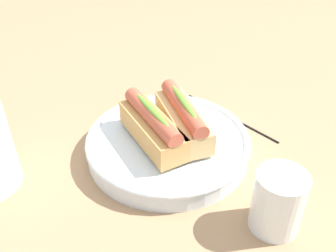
{
  "coord_description": "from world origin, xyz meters",
  "views": [
    {
      "loc": [
        -0.43,
        0.29,
        0.42
      ],
      "look_at": [
        -0.01,
        0.01,
        0.06
      ],
      "focal_mm": 40.74,
      "sensor_mm": 36.0,
      "label": 1
    }
  ],
  "objects_px": {
    "hotdog_front": "(183,118)",
    "water_glass": "(278,203)",
    "serving_bowl": "(168,144)",
    "hotdog_back": "(152,126)",
    "chopstick_near": "(230,117)"
  },
  "relations": [
    {
      "from": "serving_bowl",
      "to": "hotdog_back",
      "type": "height_order",
      "value": "hotdog_back"
    },
    {
      "from": "water_glass",
      "to": "chopstick_near",
      "type": "relative_size",
      "value": 0.41
    },
    {
      "from": "hotdog_front",
      "to": "chopstick_near",
      "type": "height_order",
      "value": "hotdog_front"
    },
    {
      "from": "hotdog_front",
      "to": "chopstick_near",
      "type": "relative_size",
      "value": 0.72
    },
    {
      "from": "hotdog_front",
      "to": "chopstick_near",
      "type": "bearing_deg",
      "value": -79.63
    },
    {
      "from": "hotdog_back",
      "to": "water_glass",
      "type": "xyz_separation_m",
      "value": [
        -0.21,
        -0.06,
        -0.02
      ]
    },
    {
      "from": "hotdog_back",
      "to": "serving_bowl",
      "type": "bearing_deg",
      "value": -98.63
    },
    {
      "from": "water_glass",
      "to": "chopstick_near",
      "type": "xyz_separation_m",
      "value": [
        0.23,
        -0.13,
        -0.04
      ]
    },
    {
      "from": "hotdog_front",
      "to": "water_glass",
      "type": "distance_m",
      "value": 0.21
    },
    {
      "from": "chopstick_near",
      "to": "hotdog_front",
      "type": "bearing_deg",
      "value": 91.27
    },
    {
      "from": "hotdog_back",
      "to": "water_glass",
      "type": "distance_m",
      "value": 0.22
    },
    {
      "from": "serving_bowl",
      "to": "chopstick_near",
      "type": "xyz_separation_m",
      "value": [
        0.02,
        -0.16,
        -0.02
      ]
    },
    {
      "from": "chopstick_near",
      "to": "water_glass",
      "type": "bearing_deg",
      "value": 142.0
    },
    {
      "from": "serving_bowl",
      "to": "hotdog_front",
      "type": "distance_m",
      "value": 0.05
    },
    {
      "from": "hotdog_front",
      "to": "hotdog_back",
      "type": "xyz_separation_m",
      "value": [
        0.01,
        0.05,
        0.0
      ]
    }
  ]
}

